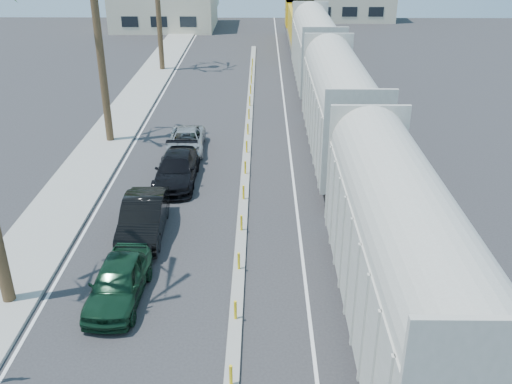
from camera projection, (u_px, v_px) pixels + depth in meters
sidewalk at (119, 125)px, 37.18m from camera, size 3.00×90.00×0.15m
rails at (321, 112)px, 39.78m from camera, size 1.56×100.00×0.06m
median at (247, 154)px, 32.56m from camera, size 0.45×60.00×0.85m
lane_markings at (216, 126)px, 37.16m from camera, size 9.42×90.00×0.01m
freight_train at (328, 83)px, 35.77m from camera, size 3.00×60.94×5.85m
car_lead at (118, 282)px, 19.95m from camera, size 2.03×4.47×1.49m
car_second at (143, 218)px, 24.08m from camera, size 2.09×5.00×1.60m
car_third at (177, 169)px, 28.93m from camera, size 2.05×5.00×1.45m
car_rear at (186, 141)px, 32.93m from camera, size 2.42×4.61×1.23m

